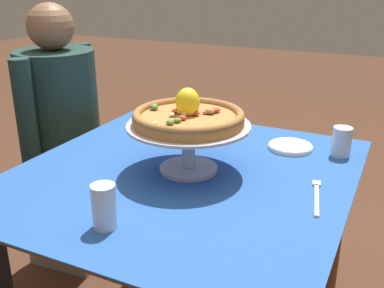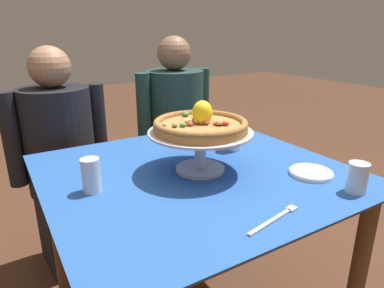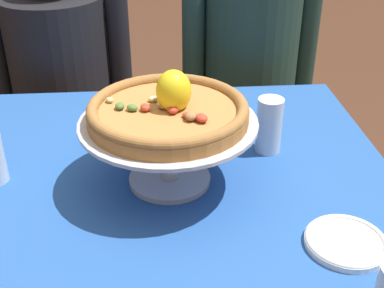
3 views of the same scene
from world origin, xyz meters
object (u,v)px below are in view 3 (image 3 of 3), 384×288
Objects in this scene: side_plate at (346,242)px; diner_left at (66,109)px; pizza_stand at (169,139)px; pizza at (168,110)px; diner_right at (248,95)px; water_glass_side_right at (269,128)px.

diner_left is (-0.67, 1.01, -0.19)m from side_plate.
pizza_stand is 0.90m from diner_left.
pizza is 0.93m from diner_right.
pizza_stand is 0.31× the size of diner_right.
pizza is at bearing -154.67° from water_glass_side_right.
diner_right is (0.33, 0.80, -0.34)m from pizza.
diner_right is at bearing 67.75° from pizza_stand.
side_plate is at bearing -90.54° from diner_right.
pizza is 0.43m from side_plate.
diner_right is (0.01, 1.04, -0.17)m from side_plate.
water_glass_side_right is 0.37m from side_plate.
diner_left is at bearing 114.86° from pizza_stand.
diner_right is (0.68, 0.03, 0.02)m from diner_left.
water_glass_side_right is 0.11× the size of diner_right.
pizza reaches higher than pizza_stand.
pizza_stand is 0.41m from side_plate.
pizza_stand is 1.12× the size of pizza.
side_plate is at bearing -78.51° from water_glass_side_right.
diner_right reaches higher than side_plate.
diner_right is at bearing 2.42° from diner_left.
pizza_stand is 0.07m from pizza.
side_plate is (0.32, -0.24, -0.17)m from pizza.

